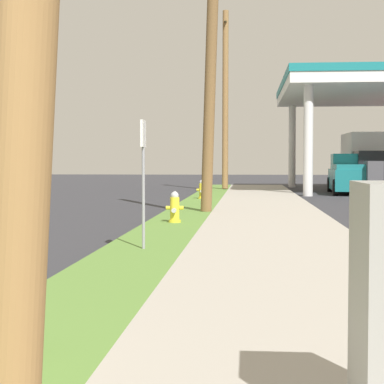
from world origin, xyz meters
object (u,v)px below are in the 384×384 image
car_red_by_near_pump (379,176)px  truck_teal_on_apron (352,175)px  utility_pole_midground (211,49)px  street_sign_post (143,157)px  fire_hydrant_second (175,209)px  utility_pole_background (225,97)px  fire_hydrant_third (202,190)px  truck_black_at_forecourt (366,163)px  truck_silver_at_far_bay (356,172)px

car_red_by_near_pump → truck_teal_on_apron: truck_teal_on_apron is taller
utility_pole_midground → street_sign_post: (-0.66, -8.18, -3.13)m
fire_hydrant_second → utility_pole_background: bearing=88.6°
utility_pole_background → car_red_by_near_pump: bearing=23.0°
fire_hydrant_third → utility_pole_background: (0.57, 9.83, 4.57)m
utility_pole_background → truck_teal_on_apron: size_ratio=1.75×
truck_teal_on_apron → fire_hydrant_third: bearing=-133.7°
utility_pole_background → truck_teal_on_apron: bearing=-22.5°
fire_hydrant_third → car_red_by_near_pump: car_red_by_near_pump is taller
truck_black_at_forecourt → street_sign_post: bearing=-107.6°
fire_hydrant_second → truck_silver_at_far_bay: bearing=72.6°
truck_teal_on_apron → street_sign_post: bearing=-107.0°
utility_pole_midground → truck_black_at_forecourt: (7.32, 16.93, -3.28)m
street_sign_post → truck_silver_at_far_bay: street_sign_post is taller
truck_black_at_forecourt → truck_teal_on_apron: size_ratio=1.16×
fire_hydrant_third → utility_pole_background: size_ratio=0.08×
utility_pole_background → car_red_by_near_pump: (8.84, 3.76, -4.30)m
truck_teal_on_apron → car_red_by_near_pump: bearing=68.4°
fire_hydrant_second → truck_teal_on_apron: 18.76m
street_sign_post → truck_teal_on_apron: (6.81, 22.26, -0.72)m
truck_teal_on_apron → truck_silver_at_far_bay: size_ratio=1.01×
street_sign_post → truck_silver_at_far_bay: 33.60m
fire_hydrant_third → utility_pole_midground: bearing=-83.8°
utility_pole_midground → fire_hydrant_third: bearing=96.2°
fire_hydrant_second → truck_black_at_forecourt: bearing=68.5°
street_sign_post → truck_silver_at_far_bay: bearing=75.1°
truck_black_at_forecourt → car_red_by_near_pump: bearing=69.0°
fire_hydrant_second → street_sign_post: 4.94m
fire_hydrant_second → truck_teal_on_apron: (6.83, 17.47, 0.47)m
utility_pole_midground → truck_black_at_forecourt: size_ratio=1.43×
fire_hydrant_second → truck_black_at_forecourt: (8.00, 20.31, 1.04)m
street_sign_post → truck_teal_on_apron: street_sign_post is taller
truck_silver_at_far_bay → utility_pole_background: bearing=-137.1°
fire_hydrant_third → street_sign_post: 15.09m
utility_pole_midground → truck_silver_at_far_bay: (7.99, 24.28, -3.85)m
fire_hydrant_third → fire_hydrant_second: bearing=-89.6°
utility_pole_midground → street_sign_post: 8.78m
utility_pole_background → truck_black_at_forecourt: bearing=1.8°
utility_pole_midground → truck_silver_at_far_bay: utility_pole_midground is taller
truck_silver_at_far_bay → truck_black_at_forecourt: bearing=-95.2°
fire_hydrant_third → utility_pole_background: bearing=86.7°
utility_pole_background → truck_teal_on_apron: 7.98m
utility_pole_midground → car_red_by_near_pump: utility_pole_midground is taller
fire_hydrant_third → utility_pole_background: 10.85m
truck_teal_on_apron → truck_black_at_forecourt: bearing=67.6°
fire_hydrant_second → fire_hydrant_third: (-0.07, 10.25, 0.00)m
truck_black_at_forecourt → truck_silver_at_far_bay: truck_black_at_forecourt is taller
car_red_by_near_pump → street_sign_post: bearing=-108.1°
car_red_by_near_pump → truck_black_at_forecourt: 3.85m
truck_silver_at_far_bay → utility_pole_midground: bearing=-108.2°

